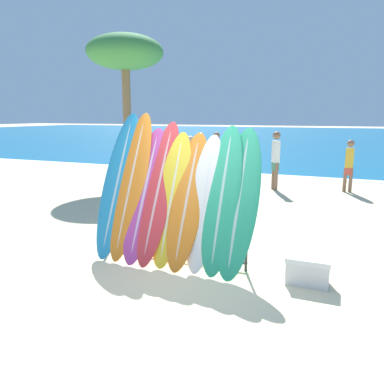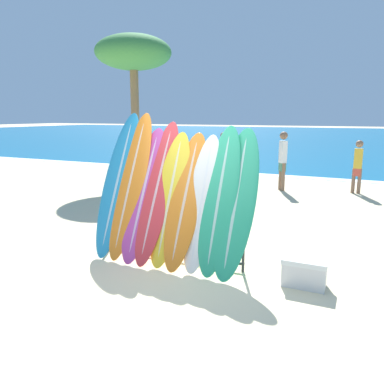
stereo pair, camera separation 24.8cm
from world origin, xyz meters
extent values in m
plane|color=beige|center=(0.00, 0.00, 0.00)|extent=(160.00, 160.00, 0.00)
cube|color=#146693|center=(0.00, 39.33, 0.00)|extent=(120.00, 60.00, 0.00)
cube|color=white|center=(0.00, 9.63, 0.01)|extent=(120.00, 0.60, 0.01)
cylinder|color=#28282D|center=(-1.45, 0.52, 0.46)|extent=(0.04, 0.04, 0.93)
cylinder|color=#28282D|center=(0.92, 0.52, 0.46)|extent=(0.04, 0.04, 0.93)
cylinder|color=#28282D|center=(-0.27, 0.52, 0.90)|extent=(2.41, 0.04, 0.04)
cylinder|color=#28282D|center=(-0.27, 0.52, 0.12)|extent=(2.41, 0.04, 0.04)
ellipsoid|color=teal|center=(-1.30, 0.61, 1.16)|extent=(0.55, 1.17, 2.31)
ellipsoid|color=#98BACC|center=(-1.30, 0.61, 1.16)|extent=(0.10, 1.13, 2.22)
ellipsoid|color=orange|center=(-1.04, 0.61, 1.16)|extent=(0.52, 1.18, 2.31)
ellipsoid|color=beige|center=(-1.04, 0.61, 1.16)|extent=(0.09, 1.15, 2.23)
ellipsoid|color=#B23D8E|center=(-0.77, 0.56, 1.03)|extent=(0.56, 1.13, 2.06)
ellipsoid|color=#CAA1BE|center=(-0.77, 0.56, 1.03)|extent=(0.10, 1.09, 1.98)
ellipsoid|color=red|center=(-0.53, 0.58, 1.09)|extent=(0.51, 1.21, 2.17)
ellipsoid|color=#D59E9F|center=(-0.53, 0.58, 1.09)|extent=(0.09, 1.17, 2.09)
ellipsoid|color=yellow|center=(-0.28, 0.54, 1.00)|extent=(0.53, 0.98, 2.01)
ellipsoid|color=beige|center=(-0.28, 0.54, 1.00)|extent=(0.10, 0.95, 1.93)
ellipsoid|color=orange|center=(-0.01, 0.53, 1.00)|extent=(0.54, 1.11, 2.01)
ellipsoid|color=beige|center=(-0.01, 0.53, 1.00)|extent=(0.10, 1.07, 1.93)
ellipsoid|color=silver|center=(0.26, 0.53, 0.99)|extent=(0.49, 0.92, 1.98)
ellipsoid|color=silver|center=(0.26, 0.53, 0.99)|extent=(0.09, 0.90, 1.90)
ellipsoid|color=#289E70|center=(0.53, 0.55, 1.06)|extent=(0.54, 1.04, 2.12)
ellipsoid|color=#9AC3B3|center=(0.53, 0.55, 1.06)|extent=(0.10, 1.01, 2.04)
ellipsoid|color=#289E70|center=(0.78, 0.56, 1.04)|extent=(0.59, 1.10, 2.08)
ellipsoid|color=#9AC3B3|center=(0.78, 0.56, 1.04)|extent=(0.11, 1.06, 2.01)
cylinder|color=#846047|center=(-1.78, 7.44, 0.41)|extent=(0.11, 0.11, 0.81)
cylinder|color=#846047|center=(-1.94, 7.36, 0.41)|extent=(0.11, 0.11, 0.81)
cube|color=#282D38|center=(-1.86, 7.40, 0.69)|extent=(0.27, 0.22, 0.24)
cube|color=#DB3842|center=(-1.86, 7.40, 1.13)|extent=(0.29, 0.25, 0.63)
sphere|color=#846047|center=(-1.86, 7.40, 1.60)|extent=(0.23, 0.23, 0.23)
cylinder|color=beige|center=(-1.62, 4.31, 0.41)|extent=(0.12, 0.12, 0.83)
cylinder|color=beige|center=(-1.44, 4.28, 0.41)|extent=(0.12, 0.12, 0.83)
cube|color=gold|center=(-1.53, 4.30, 0.70)|extent=(0.26, 0.18, 0.25)
cube|color=#3370BC|center=(-1.53, 4.30, 1.15)|extent=(0.28, 0.20, 0.65)
sphere|color=beige|center=(-1.53, 4.30, 1.63)|extent=(0.23, 0.23, 0.23)
cylinder|color=#846047|center=(0.15, 7.00, 0.42)|extent=(0.12, 0.12, 0.84)
cylinder|color=#846047|center=(0.25, 6.85, 0.42)|extent=(0.12, 0.12, 0.84)
cube|color=#478466|center=(0.20, 6.92, 0.72)|extent=(0.25, 0.28, 0.25)
cube|color=white|center=(0.20, 6.92, 1.18)|extent=(0.28, 0.31, 0.66)
sphere|color=#846047|center=(0.20, 6.92, 1.66)|extent=(0.24, 0.24, 0.24)
cylinder|color=#846047|center=(2.37, 7.35, 0.37)|extent=(0.10, 0.10, 0.74)
cylinder|color=#846047|center=(2.21, 7.37, 0.37)|extent=(0.10, 0.10, 0.74)
cube|color=#CC4C3D|center=(2.29, 7.36, 0.63)|extent=(0.22, 0.14, 0.22)
cube|color=gold|center=(2.29, 7.36, 1.03)|extent=(0.24, 0.16, 0.58)
sphere|color=#846047|center=(2.29, 7.36, 1.45)|extent=(0.21, 0.21, 0.21)
cylinder|color=brown|center=(-4.92, 6.79, 1.94)|extent=(0.28, 0.28, 3.88)
ellipsoid|color=#387F3D|center=(-4.92, 6.79, 4.33)|extent=(2.57, 2.57, 1.16)
cube|color=silver|center=(1.80, 0.42, 0.16)|extent=(0.56, 0.31, 0.31)
cube|color=white|center=(1.80, 0.42, 0.35)|extent=(0.58, 0.32, 0.07)
camera|label=1|loc=(2.14, -4.57, 2.26)|focal=35.00mm
camera|label=2|loc=(2.37, -4.47, 2.26)|focal=35.00mm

